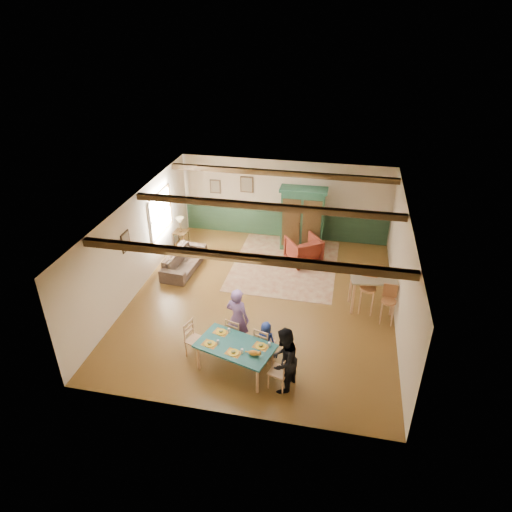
% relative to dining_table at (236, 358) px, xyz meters
% --- Properties ---
extents(floor, '(8.00, 8.00, 0.00)m').
position_rel_dining_table_xyz_m(floor, '(0.05, 2.76, -0.34)').
color(floor, brown).
rests_on(floor, ground).
extents(wall_back, '(7.00, 0.02, 2.70)m').
position_rel_dining_table_xyz_m(wall_back, '(0.05, 6.76, 1.01)').
color(wall_back, beige).
rests_on(wall_back, floor).
extents(wall_left, '(0.02, 8.00, 2.70)m').
position_rel_dining_table_xyz_m(wall_left, '(-3.45, 2.76, 1.01)').
color(wall_left, beige).
rests_on(wall_left, floor).
extents(wall_right, '(0.02, 8.00, 2.70)m').
position_rel_dining_table_xyz_m(wall_right, '(3.55, 2.76, 1.01)').
color(wall_right, beige).
rests_on(wall_right, floor).
extents(ceiling, '(7.00, 8.00, 0.02)m').
position_rel_dining_table_xyz_m(ceiling, '(0.05, 2.76, 2.36)').
color(ceiling, silver).
rests_on(ceiling, wall_back).
extents(wainscot_back, '(6.95, 0.03, 0.90)m').
position_rel_dining_table_xyz_m(wainscot_back, '(0.05, 6.74, 0.11)').
color(wainscot_back, '#1F3925').
rests_on(wainscot_back, floor).
extents(ceiling_beam_front, '(6.95, 0.16, 0.16)m').
position_rel_dining_table_xyz_m(ceiling_beam_front, '(0.05, 0.46, 2.27)').
color(ceiling_beam_front, black).
rests_on(ceiling_beam_front, ceiling).
extents(ceiling_beam_mid, '(6.95, 0.16, 0.16)m').
position_rel_dining_table_xyz_m(ceiling_beam_mid, '(0.05, 3.16, 2.27)').
color(ceiling_beam_mid, black).
rests_on(ceiling_beam_mid, ceiling).
extents(ceiling_beam_back, '(6.95, 0.16, 0.16)m').
position_rel_dining_table_xyz_m(ceiling_beam_back, '(0.05, 5.76, 2.27)').
color(ceiling_beam_back, black).
rests_on(ceiling_beam_back, ceiling).
extents(window_left, '(0.06, 1.60, 1.30)m').
position_rel_dining_table_xyz_m(window_left, '(-3.42, 4.46, 1.21)').
color(window_left, white).
rests_on(window_left, wall_left).
extents(picture_left_wall, '(0.04, 0.42, 0.52)m').
position_rel_dining_table_xyz_m(picture_left_wall, '(-3.42, 2.16, 1.41)').
color(picture_left_wall, gray).
rests_on(picture_left_wall, wall_left).
extents(picture_back_a, '(0.45, 0.04, 0.55)m').
position_rel_dining_table_xyz_m(picture_back_a, '(-1.25, 6.73, 1.46)').
color(picture_back_a, gray).
rests_on(picture_back_a, wall_back).
extents(picture_back_b, '(0.38, 0.04, 0.48)m').
position_rel_dining_table_xyz_m(picture_back_b, '(-2.35, 6.73, 1.31)').
color(picture_back_b, gray).
rests_on(picture_back_b, wall_back).
extents(dining_table, '(1.84, 1.35, 0.69)m').
position_rel_dining_table_xyz_m(dining_table, '(0.00, 0.00, 0.00)').
color(dining_table, '#1B5858').
rests_on(dining_table, floor).
extents(dining_chair_far_left, '(0.48, 0.50, 0.87)m').
position_rel_dining_table_xyz_m(dining_chair_far_left, '(-0.16, 0.74, 0.09)').
color(dining_chair_far_left, tan).
rests_on(dining_chair_far_left, floor).
extents(dining_chair_far_right, '(0.48, 0.50, 0.87)m').
position_rel_dining_table_xyz_m(dining_chair_far_right, '(0.54, 0.53, 0.09)').
color(dining_chair_far_right, tan).
rests_on(dining_chair_far_right, floor).
extents(dining_chair_end_left, '(0.50, 0.48, 0.87)m').
position_rel_dining_table_xyz_m(dining_chair_end_left, '(-1.01, 0.30, 0.09)').
color(dining_chair_end_left, tan).
rests_on(dining_chair_end_left, floor).
extents(dining_chair_end_right, '(0.50, 0.48, 0.87)m').
position_rel_dining_table_xyz_m(dining_chair_end_right, '(1.01, -0.30, 0.09)').
color(dining_chair_end_right, tan).
rests_on(dining_chair_end_right, floor).
extents(person_man, '(0.66, 0.53, 1.58)m').
position_rel_dining_table_xyz_m(person_man, '(-0.14, 0.81, 0.45)').
color(person_man, '#805B9C').
rests_on(person_man, floor).
extents(person_woman, '(0.76, 0.87, 1.51)m').
position_rel_dining_table_xyz_m(person_woman, '(1.10, -0.33, 0.41)').
color(person_woman, black).
rests_on(person_woman, floor).
extents(person_child, '(0.51, 0.41, 0.92)m').
position_rel_dining_table_xyz_m(person_child, '(0.56, 0.60, 0.12)').
color(person_child, '#253B95').
rests_on(person_child, floor).
extents(cat, '(0.35, 0.22, 0.16)m').
position_rel_dining_table_xyz_m(cat, '(0.46, -0.23, 0.43)').
color(cat, orange).
rests_on(cat, dining_table).
extents(place_setting_near_left, '(0.43, 0.37, 0.11)m').
position_rel_dining_table_xyz_m(place_setting_near_left, '(-0.55, -0.08, 0.40)').
color(place_setting_near_left, yellow).
rests_on(place_setting_near_left, dining_table).
extents(place_setting_near_center, '(0.43, 0.37, 0.11)m').
position_rel_dining_table_xyz_m(place_setting_near_center, '(0.02, -0.25, 0.40)').
color(place_setting_near_center, yellow).
rests_on(place_setting_near_center, dining_table).
extents(place_setting_far_left, '(0.43, 0.37, 0.11)m').
position_rel_dining_table_xyz_m(place_setting_far_left, '(-0.42, 0.36, 0.40)').
color(place_setting_far_left, yellow).
rests_on(place_setting_far_left, dining_table).
extents(place_setting_far_right, '(0.43, 0.37, 0.11)m').
position_rel_dining_table_xyz_m(place_setting_far_right, '(0.55, 0.08, 0.40)').
color(place_setting_far_right, yellow).
rests_on(place_setting_far_right, dining_table).
extents(area_rug, '(3.18, 3.76, 0.01)m').
position_rel_dining_table_xyz_m(area_rug, '(0.39, 4.78, -0.34)').
color(area_rug, '#C8BC91').
rests_on(area_rug, floor).
extents(armoire, '(1.49, 0.60, 2.10)m').
position_rel_dining_table_xyz_m(armoire, '(0.74, 5.99, 0.70)').
color(armoire, '#153524').
rests_on(armoire, floor).
extents(armchair, '(1.30, 1.30, 0.86)m').
position_rel_dining_table_xyz_m(armchair, '(0.91, 5.05, 0.09)').
color(armchair, '#44120D').
rests_on(armchair, floor).
extents(sofa, '(0.89, 2.02, 0.58)m').
position_rel_dining_table_xyz_m(sofa, '(-2.58, 3.94, -0.06)').
color(sofa, '#423229').
rests_on(sofa, floor).
extents(end_table, '(0.48, 0.48, 0.54)m').
position_rel_dining_table_xyz_m(end_table, '(-3.17, 5.32, -0.07)').
color(end_table, black).
rests_on(end_table, floor).
extents(table_lamp, '(0.28, 0.28, 0.50)m').
position_rel_dining_table_xyz_m(table_lamp, '(-3.17, 5.32, 0.45)').
color(table_lamp, '#C6B780').
rests_on(table_lamp, end_table).
extents(counter_table, '(1.24, 0.83, 0.97)m').
position_rel_dining_table_xyz_m(counter_table, '(2.92, 2.98, 0.14)').
color(counter_table, tan).
rests_on(counter_table, floor).
extents(bar_stool_left, '(0.45, 0.49, 1.16)m').
position_rel_dining_table_xyz_m(bar_stool_left, '(2.81, 2.80, 0.24)').
color(bar_stool_left, '#B47346').
rests_on(bar_stool_left, floor).
extents(bar_stool_right, '(0.40, 0.43, 1.04)m').
position_rel_dining_table_xyz_m(bar_stool_right, '(3.32, 2.44, 0.18)').
color(bar_stool_right, '#B47346').
rests_on(bar_stool_right, floor).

